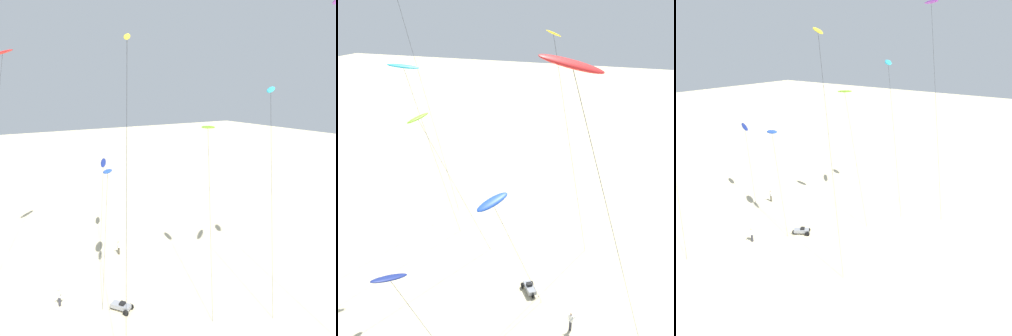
# 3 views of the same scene
# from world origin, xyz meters

# --- Properties ---
(kite_blue) EXTENTS (5.82, 3.59, 11.48)m
(kite_blue) POSITION_xyz_m (-7.37, 7.97, 10.99)
(kite_blue) COLOR blue
(kite_blue) RESTS_ON ground
(kite_lime) EXTENTS (7.29, 4.20, 15.43)m
(kite_lime) POSITION_xyz_m (-2.94, 16.17, 14.91)
(kite_lime) COLOR #8CD833
(kite_lime) RESTS_ON ground
(kite_yellow) EXTENTS (5.82, 3.55, 22.00)m
(kite_yellow) POSITION_xyz_m (1.56, 6.26, 20.66)
(kite_yellow) COLOR yellow
(kite_yellow) RESTS_ON ground
(kite_navy) EXTENTS (4.75, 2.92, 10.32)m
(kite_navy) POSITION_xyz_m (-15.87, 10.61, 9.79)
(kite_navy) COLOR navy
(kite_navy) RESTS_ON ground
(kite_red) EXTENTS (9.20, 6.14, 22.57)m
(kite_red) POSITION_xyz_m (-16.10, 1.02, 21.68)
(kite_red) COLOR red
(kite_red) RESTS_ON ground
(kite_cyan) EXTENTS (5.51, 3.96, 18.88)m
(kite_cyan) POSITION_xyz_m (0.93, 19.73, 18.25)
(kite_cyan) COLOR #33BFE0
(kite_cyan) RESTS_ON ground
(kite_flyer_nearest) EXTENTS (0.73, 0.73, 1.67)m
(kite_flyer_nearest) POSITION_xyz_m (-5.51, 2.35, 0.89)
(kite_flyer_nearest) COLOR #33333D
(kite_flyer_nearest) RESTS_ON ground
(kite_flyer_middle) EXTENTS (0.55, 0.52, 1.67)m
(kite_flyer_middle) POSITION_xyz_m (-11.34, 10.34, 0.89)
(kite_flyer_middle) COLOR #4C4738
(kite_flyer_middle) RESTS_ON ground
(beach_buggy) EXTENTS (1.99, 1.78, 0.82)m
(beach_buggy) POSITION_xyz_m (-2.15, 6.74, 0.43)
(beach_buggy) COLOR gray
(beach_buggy) RESTS_ON ground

